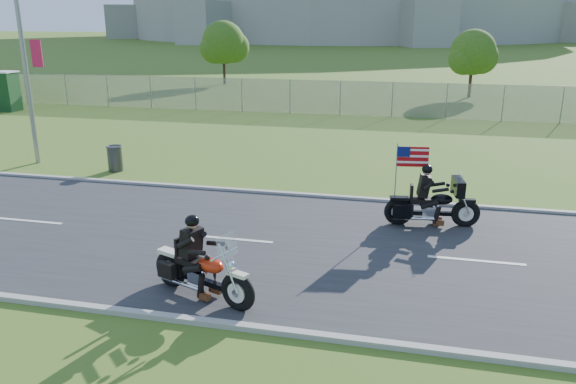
% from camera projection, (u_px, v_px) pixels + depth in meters
% --- Properties ---
extents(ground, '(420.00, 420.00, 0.00)m').
position_uv_depth(ground, '(308.00, 247.00, 13.94)').
color(ground, '#3F5C1D').
rests_on(ground, ground).
extents(road, '(120.00, 8.00, 0.04)m').
position_uv_depth(road, '(308.00, 246.00, 13.93)').
color(road, '#28282B').
rests_on(road, ground).
extents(curb_north, '(120.00, 0.18, 0.12)m').
position_uv_depth(curb_north, '(332.00, 197.00, 17.69)').
color(curb_north, '#9E9B93').
rests_on(curb_north, ground).
extents(curb_south, '(120.00, 0.18, 0.12)m').
position_uv_depth(curb_south, '(265.00, 330.00, 10.15)').
color(curb_south, '#9E9B93').
rests_on(curb_south, ground).
extents(fence, '(60.00, 0.03, 2.00)m').
position_uv_depth(fence, '(290.00, 96.00, 33.33)').
color(fence, gray).
rests_on(fence, ground).
extents(streetlight, '(0.90, 2.46, 10.00)m').
position_uv_depth(streetlight, '(22.00, 13.00, 20.63)').
color(streetlight, gray).
rests_on(streetlight, ground).
extents(porta_toilet_a, '(1.10, 1.10, 2.30)m').
position_uv_depth(porta_toilet_a, '(7.00, 92.00, 34.15)').
color(porta_toilet_a, '#123A17').
rests_on(porta_toilet_a, ground).
extents(tree_fence_near, '(3.52, 3.28, 4.75)m').
position_uv_depth(tree_fence_near, '(473.00, 55.00, 39.71)').
color(tree_fence_near, '#382316').
rests_on(tree_fence_near, ground).
extents(tree_fence_mid, '(3.96, 3.69, 5.30)m').
position_uv_depth(tree_fence_mid, '(224.00, 45.00, 47.64)').
color(tree_fence_mid, '#382316').
rests_on(tree_fence_mid, ground).
extents(motorcycle_lead, '(2.50, 1.26, 1.76)m').
position_uv_depth(motorcycle_lead, '(201.00, 273.00, 11.27)').
color(motorcycle_lead, black).
rests_on(motorcycle_lead, ground).
extents(motorcycle_follow, '(2.58, 0.95, 2.15)m').
position_uv_depth(motorcycle_follow, '(432.00, 206.00, 15.17)').
color(motorcycle_follow, black).
rests_on(motorcycle_follow, ground).
extents(trash_can, '(0.69, 0.69, 0.92)m').
position_uv_depth(trash_can, '(115.00, 159.00, 20.79)').
color(trash_can, '#3C3B40').
rests_on(trash_can, ground).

